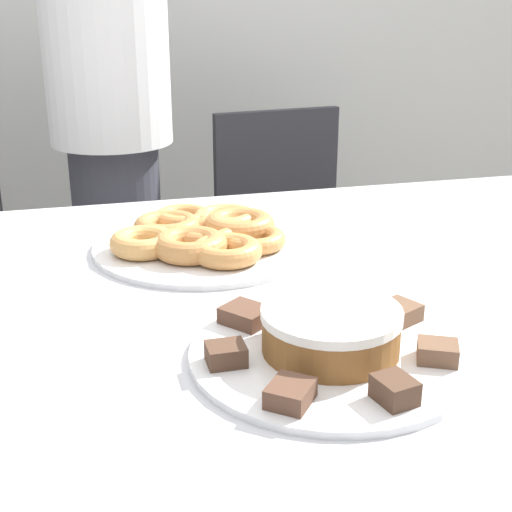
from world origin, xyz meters
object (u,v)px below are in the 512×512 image
(person_standing, at_px, (111,121))
(plate_donuts, at_px, (205,245))
(office_chair_right, at_px, (294,272))
(frosted_cake, at_px, (330,330))
(plate_cake, at_px, (329,354))

(person_standing, relative_size, plate_donuts, 4.25)
(person_standing, bearing_deg, office_chair_right, 1.88)
(person_standing, distance_m, plate_donuts, 0.72)
(person_standing, xyz_separation_m, frosted_cake, (0.18, -1.14, -0.07))
(office_chair_right, relative_size, plate_donuts, 2.22)
(plate_cake, relative_size, frosted_cake, 2.03)
(frosted_cake, bearing_deg, plate_cake, 116.57)
(plate_donuts, bearing_deg, frosted_cake, -80.35)
(person_standing, bearing_deg, plate_donuts, -81.18)
(office_chair_right, height_order, plate_donuts, office_chair_right)
(office_chair_right, bearing_deg, plate_cake, -112.30)
(plate_cake, relative_size, plate_donuts, 0.89)
(plate_cake, distance_m, frosted_cake, 0.03)
(plate_cake, xyz_separation_m, plate_donuts, (-0.07, 0.44, 0.00))
(person_standing, bearing_deg, plate_cake, -80.86)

